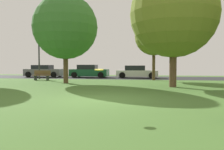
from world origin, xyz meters
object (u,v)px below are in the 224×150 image
Objects in this scene: frisbee_disc at (99,70)px; street_lamp_post at (39,56)px; maple_tree_far at (154,36)px; parked_car_green at (89,72)px; oak_tree_center at (65,27)px; oak_tree_right at (174,14)px; park_bench at (42,75)px; parked_car_white at (137,72)px; parked_car_grey at (44,71)px.

street_lamp_post is at bearing 122.27° from frisbee_disc.
parked_car_green is at bearing 153.65° from maple_tree_far.
oak_tree_center is 21.83× the size of frisbee_disc.
oak_tree_right is at bearing -26.39° from street_lamp_post.
park_bench is (-8.23, 13.12, -0.84)m from frisbee_disc.
frisbee_disc is at bearing -109.93° from oak_tree_right.
oak_tree_right is at bearing -73.97° from parked_car_white.
parked_car_green reaches higher than park_bench.
oak_tree_right reaches higher than maple_tree_far.
oak_tree_center reaches higher than frisbee_disc.
park_bench is at bearing -121.33° from parked_car_green.
parked_car_grey is at bearing 119.73° from frisbee_disc.
parked_car_green is (5.35, 0.01, 0.01)m from parked_car_grey.
oak_tree_right is 6.47m from maple_tree_far.
maple_tree_far is 18.38× the size of frisbee_disc.
maple_tree_far is at bearing 99.73° from oak_tree_right.
parked_car_green is at bearing 105.54° from frisbee_disc.
park_bench is at bearing -170.73° from maple_tree_far.
park_bench is at bearing 122.08° from frisbee_disc.
park_bench is (2.21, -5.15, -0.19)m from parked_car_grey.
parked_car_white is at bearing 106.03° from oak_tree_right.
street_lamp_post is at bearing -56.05° from park_bench.
parked_car_white is (0.26, 18.20, -0.68)m from frisbee_disc.
oak_tree_right is 13.40m from parked_car_green.
street_lamp_post is (-4.08, -3.77, 1.60)m from parked_car_green.
parked_car_green is 6.05m from park_bench.
parked_car_green reaches higher than parked_car_grey.
street_lamp_post is (-9.16, 14.51, 0.95)m from frisbee_disc.
street_lamp_post is (-11.14, -0.28, -1.78)m from maple_tree_far.
parked_car_grey is (-13.50, 9.83, -4.03)m from oak_tree_right.
maple_tree_far is at bearing 32.09° from oak_tree_center.
oak_tree_center is 11.96m from frisbee_disc.
oak_tree_right is 1.66× the size of street_lamp_post.
parked_car_white is (5.19, 7.74, -3.75)m from oak_tree_center.
oak_tree_center is 6.23m from street_lamp_post.
oak_tree_right is 1.71× the size of parked_car_white.
parked_car_green is at bearing 42.80° from street_lamp_post.
park_bench is (-10.20, -1.66, -3.57)m from maple_tree_far.
maple_tree_far is at bearing -170.73° from park_bench.
parked_car_green is at bearing 179.03° from parked_car_white.
parked_car_green is 0.97× the size of parked_car_white.
parked_car_green is at bearing 0.14° from parked_car_grey.
oak_tree_right is 1.73× the size of parked_car_grey.
parked_car_grey is 0.99× the size of parked_car_white.
parked_car_grey is 4.28m from street_lamp_post.
street_lamp_post reaches higher than parked_car_green.
frisbee_disc is 18.21m from parked_car_white.
frisbee_disc is 17.19m from street_lamp_post.
street_lamp_post is at bearing -71.27° from parked_car_grey.
maple_tree_far is (-1.09, 6.34, -0.65)m from oak_tree_right.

